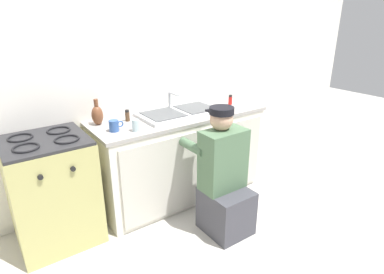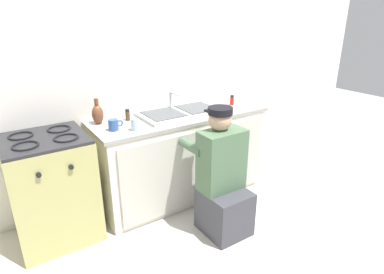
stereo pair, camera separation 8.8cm
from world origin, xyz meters
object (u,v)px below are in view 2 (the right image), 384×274
(stove_range, at_px, (52,188))
(coffee_mug, at_px, (114,125))
(sink_double_basin, at_px, (181,112))
(water_glass, at_px, (135,125))
(plumber_person, at_px, (222,183))
(vase_decorative, at_px, (98,114))
(spice_bottle_red, at_px, (232,100))
(spice_bottle_pepper, at_px, (128,115))

(stove_range, bearing_deg, coffee_mug, -8.98)
(sink_double_basin, relative_size, water_glass, 8.00)
(coffee_mug, relative_size, water_glass, 1.26)
(plumber_person, xyz_separation_m, vase_decorative, (-0.73, 0.86, 0.51))
(vase_decorative, bearing_deg, stove_range, -162.08)
(plumber_person, distance_m, vase_decorative, 1.24)
(vase_decorative, height_order, spice_bottle_red, vase_decorative)
(vase_decorative, distance_m, spice_bottle_pepper, 0.26)
(stove_range, distance_m, coffee_mug, 0.72)
(sink_double_basin, bearing_deg, spice_bottle_pepper, 169.04)
(water_glass, xyz_separation_m, spice_bottle_pepper, (0.06, 0.28, 0.00))
(plumber_person, relative_size, vase_decorative, 4.80)
(sink_double_basin, height_order, spice_bottle_pepper, sink_double_basin)
(coffee_mug, height_order, water_glass, water_glass)
(stove_range, relative_size, water_glass, 9.17)
(plumber_person, distance_m, spice_bottle_red, 1.06)
(plumber_person, relative_size, coffee_mug, 8.76)
(vase_decorative, distance_m, spice_bottle_red, 1.40)
(spice_bottle_pepper, bearing_deg, stove_range, -172.29)
(spice_bottle_pepper, bearing_deg, water_glass, -101.26)
(plumber_person, bearing_deg, sink_double_basin, 87.77)
(sink_double_basin, height_order, plumber_person, plumber_person)
(plumber_person, relative_size, spice_bottle_red, 10.52)
(stove_range, relative_size, plumber_person, 0.83)
(coffee_mug, xyz_separation_m, spice_bottle_pepper, (0.20, 0.18, 0.00))
(spice_bottle_red, bearing_deg, sink_double_basin, 178.16)
(water_glass, bearing_deg, spice_bottle_pepper, 78.74)
(sink_double_basin, height_order, spice_bottle_red, sink_double_basin)
(water_glass, bearing_deg, coffee_mug, 145.62)
(spice_bottle_red, distance_m, water_glass, 1.21)
(stove_range, relative_size, vase_decorative, 3.99)
(coffee_mug, distance_m, spice_bottle_pepper, 0.27)
(spice_bottle_red, bearing_deg, water_glass, -172.06)
(water_glass, relative_size, spice_bottle_pepper, 0.95)
(vase_decorative, height_order, water_glass, vase_decorative)
(stove_range, distance_m, vase_decorative, 0.72)
(sink_double_basin, distance_m, coffee_mug, 0.71)
(plumber_person, bearing_deg, spice_bottle_pepper, 120.66)
(spice_bottle_red, relative_size, water_glass, 1.05)
(plumber_person, bearing_deg, spice_bottle_red, 46.26)
(sink_double_basin, xyz_separation_m, coffee_mug, (-0.71, -0.09, 0.03))
(spice_bottle_red, height_order, coffee_mug, spice_bottle_red)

